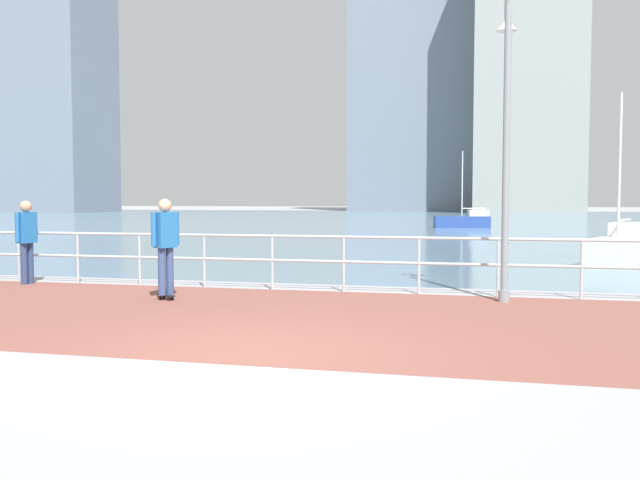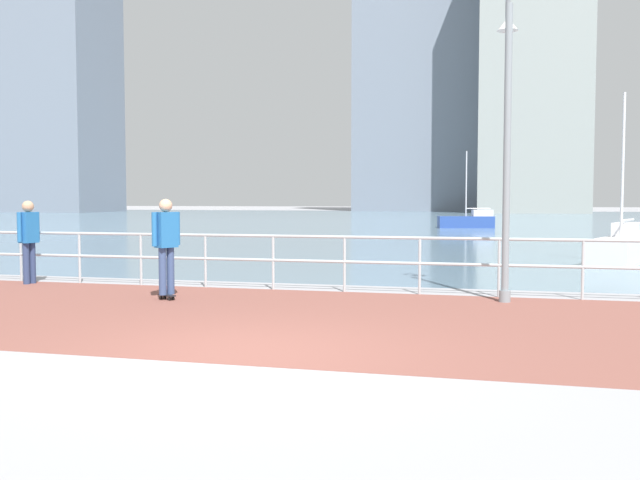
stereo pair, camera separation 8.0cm
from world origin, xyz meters
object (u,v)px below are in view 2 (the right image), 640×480
(skateboarder, at_px, (166,239))
(sailboat_navy, at_px, (468,221))
(sailboat_gray, at_px, (622,247))
(lamppost, at_px, (507,120))
(bystander, at_px, (29,235))

(skateboarder, distance_m, sailboat_navy, 31.89)
(skateboarder, xyz_separation_m, sailboat_gray, (8.86, 9.16, -0.61))
(skateboarder, relative_size, sailboat_gray, 0.38)
(lamppost, bearing_deg, skateboarder, -167.25)
(lamppost, bearing_deg, sailboat_navy, 93.08)
(lamppost, distance_m, sailboat_navy, 30.50)
(bystander, xyz_separation_m, sailboat_gray, (12.62, 7.79, -0.57))
(bystander, distance_m, sailboat_navy, 31.25)
(bystander, distance_m, sailboat_gray, 14.84)
(skateboarder, bearing_deg, sailboat_navy, 82.73)
(lamppost, bearing_deg, sailboat_gray, 67.93)
(lamppost, xyz_separation_m, skateboarder, (-5.67, -1.28, -2.02))
(bystander, xyz_separation_m, sailboat_navy, (7.79, 30.25, -0.57))
(bystander, bearing_deg, sailboat_gray, 31.67)
(sailboat_gray, relative_size, sailboat_navy, 0.99)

